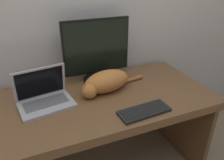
# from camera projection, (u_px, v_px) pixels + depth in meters

# --- Properties ---
(wall_back) EXTENTS (6.40, 0.06, 2.60)m
(wall_back) POSITION_uv_depth(u_px,v_px,m) (68.00, 2.00, 1.58)
(wall_back) COLOR silver
(wall_back) RESTS_ON ground_plane
(desk) EXTENTS (1.71, 0.75, 0.72)m
(desk) POSITION_uv_depth(u_px,v_px,m) (91.00, 116.00, 1.55)
(desk) COLOR brown
(desk) RESTS_ON ground_plane
(monitor) EXTENTS (0.51, 0.23, 0.48)m
(monitor) POSITION_uv_depth(u_px,v_px,m) (97.00, 52.00, 1.63)
(monitor) COLOR black
(monitor) RESTS_ON desk
(laptop) EXTENTS (0.37, 0.28, 0.24)m
(laptop) POSITION_uv_depth(u_px,v_px,m) (45.00, 98.00, 1.41)
(laptop) COLOR #B7B7BC
(laptop) RESTS_ON desk
(external_keyboard) EXTENTS (0.33, 0.15, 0.02)m
(external_keyboard) POSITION_uv_depth(u_px,v_px,m) (144.00, 111.00, 1.35)
(external_keyboard) COLOR black
(external_keyboard) RESTS_ON desk
(cat) EXTENTS (0.53, 0.22, 0.16)m
(cat) POSITION_uv_depth(u_px,v_px,m) (106.00, 82.00, 1.55)
(cat) COLOR #C67A38
(cat) RESTS_ON desk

